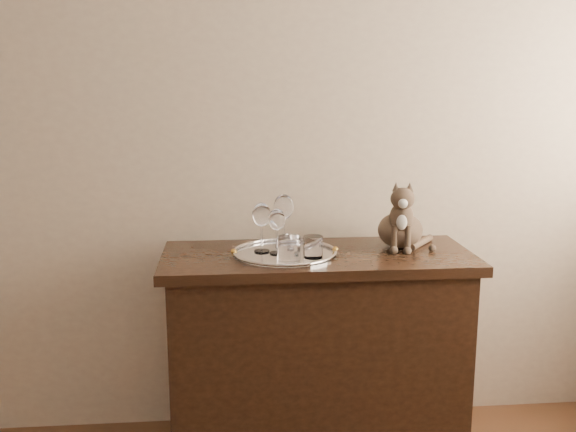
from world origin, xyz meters
name	(u,v)px	position (x,y,z in m)	size (l,w,h in m)	color
wall_back	(164,119)	(0.00, 2.25, 1.35)	(4.00, 0.10, 2.70)	tan
sideboard	(317,356)	(0.60, 1.94, 0.42)	(1.20, 0.50, 0.85)	black
tray	(285,254)	(0.47, 1.92, 0.85)	(0.40, 0.40, 0.01)	silver
wine_glass_a	(262,227)	(0.38, 1.95, 0.95)	(0.07, 0.07, 0.19)	silver
wine_glass_b	(284,220)	(0.48, 2.03, 0.96)	(0.08, 0.08, 0.21)	white
wine_glass_d	(277,231)	(0.44, 1.92, 0.94)	(0.07, 0.07, 0.17)	silver
tumbler_a	(313,247)	(0.57, 1.85, 0.90)	(0.07, 0.07, 0.08)	white
tumbler_b	(289,249)	(0.47, 1.80, 0.91)	(0.08, 0.08, 0.10)	white
cat	(401,213)	(0.94, 2.01, 0.99)	(0.27, 0.26, 0.28)	brown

